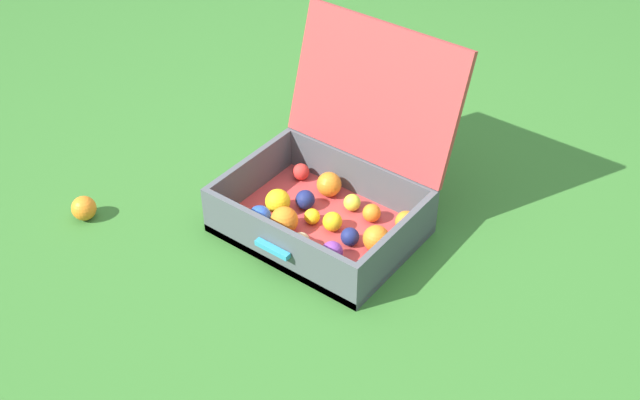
% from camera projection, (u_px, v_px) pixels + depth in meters
% --- Properties ---
extents(ground_plane, '(16.00, 16.00, 0.00)m').
position_uv_depth(ground_plane, '(351.00, 233.00, 2.39)').
color(ground_plane, '#336B28').
extents(open_suitcase, '(0.54, 0.55, 0.54)m').
position_uv_depth(open_suitcase, '(332.00, 190.00, 2.36)').
color(open_suitcase, '#B23838').
rests_on(open_suitcase, ground).
extents(stray_ball_on_grass, '(0.07, 0.07, 0.07)m').
position_uv_depth(stray_ball_on_grass, '(84.00, 208.00, 2.42)').
color(stray_ball_on_grass, orange).
rests_on(stray_ball_on_grass, ground).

